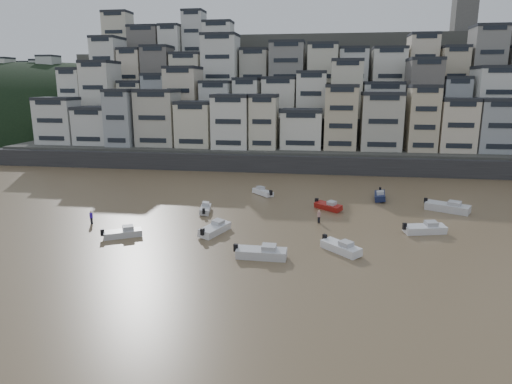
% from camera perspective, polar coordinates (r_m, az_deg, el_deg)
% --- Properties ---
extents(ground, '(400.00, 400.00, 0.00)m').
position_cam_1_polar(ground, '(36.43, -20.80, -16.71)').
color(ground, brown).
rests_on(ground, ground).
extents(sea_strip, '(340.00, 340.00, 0.00)m').
position_cam_1_polar(sea_strip, '(214.43, -27.80, 7.10)').
color(sea_strip, '#455563').
rests_on(sea_strip, ground).
extents(harbor_wall, '(140.00, 3.00, 3.50)m').
position_cam_1_polar(harbor_wall, '(93.72, 4.48, 3.51)').
color(harbor_wall, '#38383A').
rests_on(harbor_wall, ground).
extents(hillside, '(141.04, 66.00, 50.00)m').
position_cam_1_polar(hillside, '(132.04, 7.99, 11.19)').
color(hillside, '#4C4C47').
rests_on(hillside, ground).
extents(headland, '(216.00, 135.00, 53.33)m').
position_cam_1_polar(headland, '(197.64, -25.97, 6.89)').
color(headland, black).
rests_on(headland, ground).
extents(boat_a, '(5.78, 1.95, 1.57)m').
position_cam_1_polar(boat_a, '(47.75, 0.68, -7.42)').
color(boat_a, silver).
rests_on(boat_a, ground).
extents(boat_b, '(4.95, 5.03, 1.45)m').
position_cam_1_polar(boat_b, '(50.30, 10.58, -6.63)').
color(boat_b, white).
rests_on(boat_b, ground).
extents(boat_c, '(3.53, 5.84, 1.51)m').
position_cam_1_polar(boat_c, '(55.63, -5.17, -4.45)').
color(boat_c, white).
rests_on(boat_c, ground).
extents(boat_d, '(5.78, 3.16, 1.50)m').
position_cam_1_polar(boat_d, '(59.15, 20.37, -4.18)').
color(boat_d, white).
rests_on(boat_d, ground).
extents(boat_e, '(4.57, 4.17, 1.28)m').
position_cam_1_polar(boat_e, '(66.59, 9.01, -1.67)').
color(boat_e, maroon).
rests_on(boat_e, ground).
extents(boat_f, '(2.23, 4.76, 1.25)m').
position_cam_1_polar(boat_f, '(64.88, -6.36, -2.00)').
color(boat_f, silver).
rests_on(boat_f, ground).
extents(boat_g, '(6.73, 4.98, 1.77)m').
position_cam_1_polar(boat_g, '(70.22, 22.83, -1.58)').
color(boat_g, silver).
rests_on(boat_g, ground).
extents(boat_h, '(4.37, 4.59, 1.30)m').
position_cam_1_polar(boat_h, '(74.55, 0.86, 0.13)').
color(boat_h, white).
rests_on(boat_h, ground).
extents(boat_i, '(2.31, 5.54, 1.47)m').
position_cam_1_polar(boat_i, '(74.20, 15.25, -0.35)').
color(boat_i, '#151D42').
rests_on(boat_i, ground).
extents(boat_j, '(4.96, 3.75, 1.31)m').
position_cam_1_polar(boat_j, '(56.42, -16.33, -4.81)').
color(boat_j, silver).
rests_on(boat_j, ground).
extents(person_blue, '(0.44, 0.44, 1.74)m').
position_cam_1_polar(person_blue, '(62.82, -19.89, -3.02)').
color(person_blue, '#3C1AC5').
rests_on(person_blue, ground).
extents(person_pink, '(0.44, 0.44, 1.74)m').
position_cam_1_polar(person_pink, '(60.12, 7.87, -3.05)').
color(person_pink, tan).
rests_on(person_pink, ground).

